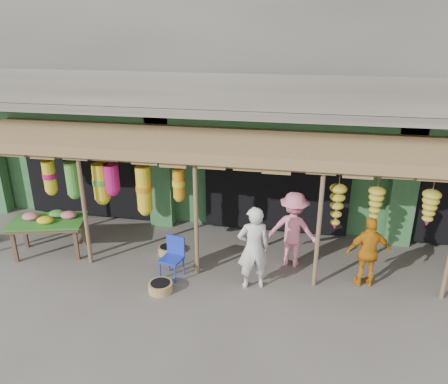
% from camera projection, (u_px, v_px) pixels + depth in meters
% --- Properties ---
extents(ground, '(80.00, 80.00, 0.00)m').
position_uv_depth(ground, '(267.00, 275.00, 9.48)').
color(ground, '#514C47').
rests_on(ground, ground).
extents(building, '(16.40, 6.80, 7.00)m').
position_uv_depth(building, '(286.00, 86.00, 12.68)').
color(building, gray).
rests_on(building, ground).
extents(awning, '(14.00, 2.70, 2.79)m').
position_uv_depth(awning, '(267.00, 150.00, 9.29)').
color(awning, brown).
rests_on(awning, ground).
extents(flower_table, '(1.85, 1.36, 0.99)m').
position_uv_depth(flower_table, '(49.00, 222.00, 10.10)').
color(flower_table, brown).
rests_on(flower_table, ground).
extents(blue_chair, '(0.51, 0.52, 0.90)m').
position_uv_depth(blue_chair, '(173.00, 255.00, 9.30)').
color(blue_chair, '#1B31B1').
rests_on(blue_chair, ground).
extents(basket_mid, '(0.53, 0.53, 0.19)m').
position_uv_depth(basket_mid, '(160.00, 287.00, 8.88)').
color(basket_mid, '#A07047').
rests_on(basket_mid, ground).
extents(basket_right, '(0.48, 0.48, 0.19)m').
position_uv_depth(basket_right, '(167.00, 250.00, 10.30)').
color(basket_right, '#9A7848').
rests_on(basket_right, ground).
extents(person_front, '(0.76, 0.61, 1.79)m').
position_uv_depth(person_front, '(253.00, 248.00, 8.75)').
color(person_front, silver).
rests_on(person_front, ground).
extents(person_vendor, '(0.96, 0.55, 1.54)m').
position_uv_depth(person_vendor, '(369.00, 252.00, 8.85)').
color(person_vendor, '#C67712').
rests_on(person_vendor, ground).
extents(person_shopper, '(1.23, 0.86, 1.74)m').
position_uv_depth(person_shopper, '(293.00, 229.00, 9.59)').
color(person_shopper, pink).
rests_on(person_shopper, ground).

